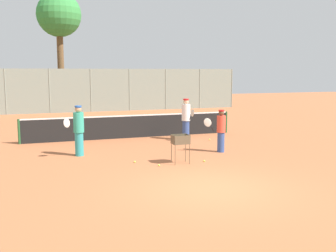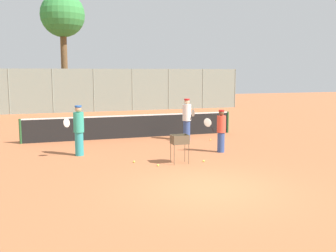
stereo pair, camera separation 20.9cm
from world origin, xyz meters
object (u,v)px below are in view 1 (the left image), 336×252
at_px(player_red_cap, 221,130).
at_px(parked_car, 58,102).
at_px(tennis_net, 132,126).
at_px(player_white_outfit, 186,119).
at_px(ball_cart, 181,142).
at_px(player_yellow_shirt, 79,130).

distance_m(player_red_cap, parked_car, 20.21).
distance_m(tennis_net, parked_car, 15.54).
relative_size(player_white_outfit, ball_cart, 1.92).
bearing_deg(ball_cart, tennis_net, 92.98).
height_order(player_yellow_shirt, parked_car, player_yellow_shirt).
bearing_deg(tennis_net, parked_car, 98.32).
xyz_separation_m(player_red_cap, parked_car, (-4.66, 19.67, -0.18)).
relative_size(player_white_outfit, player_red_cap, 1.15).
height_order(player_red_cap, parked_car, player_red_cap).
relative_size(player_white_outfit, player_yellow_shirt, 1.01).
distance_m(player_red_cap, ball_cart, 2.46).
height_order(tennis_net, ball_cart, tennis_net).
bearing_deg(ball_cart, player_red_cap, 30.51).
bearing_deg(player_red_cap, ball_cart, 46.23).
relative_size(player_red_cap, player_yellow_shirt, 0.88).
bearing_deg(player_red_cap, player_white_outfit, -69.32).
height_order(tennis_net, player_yellow_shirt, player_yellow_shirt).
bearing_deg(tennis_net, player_yellow_shirt, -130.92).
height_order(player_white_outfit, player_yellow_shirt, player_white_outfit).
relative_size(tennis_net, ball_cart, 10.22).
bearing_deg(ball_cart, parked_car, 96.92).
xyz_separation_m(tennis_net, parked_car, (-2.25, 15.38, 0.10)).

